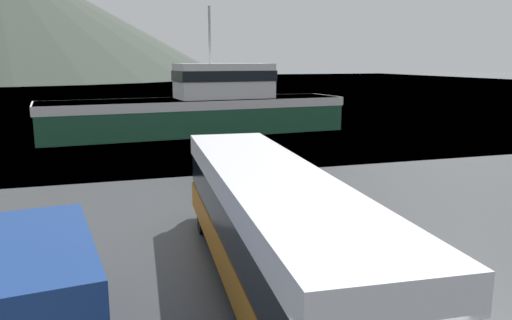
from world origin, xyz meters
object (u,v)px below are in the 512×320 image
object	(u,v)px
delivery_van	(36,293)
storage_bin	(373,237)
small_boat	(271,113)
tour_bus	(270,222)
fishing_boat	(202,107)

from	to	relation	value
delivery_van	storage_bin	world-z (taller)	delivery_van
storage_bin	delivery_van	bearing A→B (deg)	-163.64
storage_bin	small_boat	xyz separation A→B (m)	(9.58, 37.06, -0.26)
tour_bus	storage_bin	distance (m)	3.85
fishing_boat	small_boat	size ratio (longest dim) A/B	4.08
delivery_van	fishing_boat	xyz separation A→B (m)	(9.09, 29.59, 0.72)
fishing_boat	small_boat	xyz separation A→B (m)	(9.33, 10.07, -1.71)
tour_bus	fishing_boat	bearing A→B (deg)	86.34
tour_bus	fishing_boat	distance (m)	28.22
delivery_van	fishing_boat	bearing A→B (deg)	66.20
fishing_boat	storage_bin	size ratio (longest dim) A/B	19.26
tour_bus	small_boat	bearing A→B (deg)	75.03
tour_bus	fishing_boat	xyz separation A→B (m)	(3.80, 27.96, 0.34)
storage_bin	fishing_boat	bearing A→B (deg)	89.49
fishing_boat	small_boat	bearing A→B (deg)	-47.82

